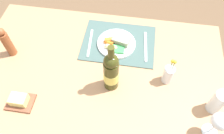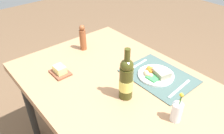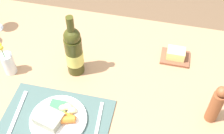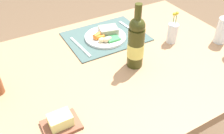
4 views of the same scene
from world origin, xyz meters
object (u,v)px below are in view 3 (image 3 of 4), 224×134
(dinner_plate, at_px, (58,118))
(flower_vase, at_px, (8,63))
(dining_table, at_px, (93,91))
(butter_dish, at_px, (176,55))
(fork, at_px, (17,114))
(pepper_mill, at_px, (216,105))
(wine_bottle, at_px, (74,51))
(knife, at_px, (98,125))

(dinner_plate, xyz_separation_m, flower_vase, (-0.29, 0.19, 0.03))
(dining_table, relative_size, butter_dish, 10.56)
(dinner_plate, distance_m, butter_dish, 0.60)
(fork, distance_m, pepper_mill, 0.76)
(dining_table, distance_m, wine_bottle, 0.21)
(flower_vase, bearing_deg, pepper_mill, -3.25)
(pepper_mill, xyz_separation_m, butter_dish, (-0.16, 0.29, -0.07))
(pepper_mill, xyz_separation_m, wine_bottle, (-0.58, 0.12, 0.03))
(knife, xyz_separation_m, wine_bottle, (-0.16, 0.25, 0.11))
(knife, distance_m, pepper_mill, 0.45)
(flower_vase, height_order, butter_dish, flower_vase)
(fork, bearing_deg, dinner_plate, -1.45)
(knife, xyz_separation_m, butter_dish, (0.26, 0.42, 0.01))
(dining_table, xyz_separation_m, wine_bottle, (-0.09, 0.05, 0.19))
(fork, relative_size, wine_bottle, 0.72)
(dinner_plate, height_order, wine_bottle, wine_bottle)
(fork, bearing_deg, flower_vase, 116.13)
(knife, bearing_deg, flower_vase, 153.08)
(pepper_mill, bearing_deg, knife, -162.41)
(fork, bearing_deg, knife, -0.81)
(dinner_plate, height_order, knife, dinner_plate)
(dining_table, xyz_separation_m, pepper_mill, (0.50, -0.07, 0.16))
(flower_vase, xyz_separation_m, pepper_mill, (0.86, -0.05, 0.04))
(dinner_plate, bearing_deg, knife, 4.52)
(flower_vase, distance_m, butter_dish, 0.74)
(butter_dish, relative_size, wine_bottle, 0.43)
(dinner_plate, bearing_deg, flower_vase, 145.97)
(flower_vase, bearing_deg, knife, -22.28)
(fork, bearing_deg, wine_bottle, 55.32)
(pepper_mill, bearing_deg, flower_vase, 176.75)
(fork, height_order, pepper_mill, pepper_mill)
(pepper_mill, bearing_deg, dining_table, 172.05)
(dining_table, bearing_deg, dinner_plate, -110.55)
(dinner_plate, xyz_separation_m, butter_dish, (0.41, 0.43, -0.00))
(knife, height_order, flower_vase, flower_vase)
(knife, bearing_deg, dining_table, 105.95)
(dining_table, bearing_deg, fork, -137.81)
(dining_table, height_order, knife, knife)
(knife, relative_size, wine_bottle, 0.68)
(knife, relative_size, flower_vase, 1.20)
(dining_table, relative_size, knife, 6.63)
(knife, bearing_deg, butter_dish, 53.88)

